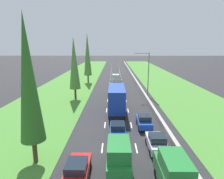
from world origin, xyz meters
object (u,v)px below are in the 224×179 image
poplar_tree_nearest (28,80)px  poplar_tree_third (88,55)px  silver_van_centre_lane (116,79)px  blue_box_truck_centre_lane (117,98)px  red_sedan_left_lane (77,171)px  blue_hatchback_right_lane (144,121)px  poplar_tree_second (74,64)px  blue_sedan_centre_lane (118,130)px  white_sedan_centre_lane (116,75)px  black_van_centre_lane (118,90)px  yellow_hatchback_centre_lane (116,78)px  green_sedan_centre_lane (117,86)px  silver_hatchback_right_lane (156,142)px  street_light_mast (147,71)px  green_van_right_lane (174,174)px  green_van_centre_lane (119,157)px

poplar_tree_nearest → poplar_tree_third: bearing=90.4°
silver_van_centre_lane → blue_box_truck_centre_lane: bearing=-90.1°
red_sedan_left_lane → blue_hatchback_right_lane: 12.29m
poplar_tree_second → blue_sedan_centre_lane: bearing=-63.4°
silver_van_centre_lane → poplar_tree_nearest: size_ratio=0.38×
blue_sedan_centre_lane → white_sedan_centre_lane: same height
red_sedan_left_lane → silver_van_centre_lane: size_ratio=0.92×
blue_box_truck_centre_lane → black_van_centre_lane: (0.38, 9.89, -0.78)m
blue_sedan_centre_lane → black_van_centre_lane: (0.35, 18.57, 0.59)m
silver_van_centre_lane → yellow_hatchback_centre_lane: size_ratio=1.26×
green_sedan_centre_lane → blue_hatchback_right_lane: size_ratio=1.15×
silver_hatchback_right_lane → street_light_mast: bearing=83.7°
green_van_right_lane → poplar_tree_second: bearing=115.5°
blue_sedan_centre_lane → white_sedan_centre_lane: 43.31m
blue_sedan_centre_lane → green_van_right_lane: bearing=-66.5°
street_light_mast → white_sedan_centre_lane: bearing=103.7°
red_sedan_left_lane → white_sedan_centre_lane: 51.15m
silver_hatchback_right_lane → silver_van_centre_lane: size_ratio=0.80×
red_sedan_left_lane → poplar_tree_second: (-4.67, 23.60, 6.22)m
blue_sedan_centre_lane → yellow_hatchback_centre_lane: (0.17, 37.54, 0.02)m
blue_box_truck_centre_lane → white_sedan_centre_lane: (0.19, 34.63, -1.37)m
green_van_centre_lane → blue_sedan_centre_lane: (0.04, 6.67, -0.59)m
green_van_right_lane → blue_sedan_centre_lane: bearing=113.5°
blue_box_truck_centre_lane → silver_van_centre_lane: size_ratio=1.92×
green_van_centre_lane → poplar_tree_third: poplar_tree_third is taller
blue_sedan_centre_lane → red_sedan_left_lane: same height
poplar_tree_third → green_sedan_centre_lane: bearing=-48.0°
green_van_centre_lane → poplar_tree_nearest: 9.76m
red_sedan_left_lane → yellow_hatchback_centre_lane: size_ratio=1.15×
white_sedan_centre_lane → poplar_tree_third: (-7.94, -9.75, 7.14)m
green_van_right_lane → street_light_mast: size_ratio=0.54×
red_sedan_left_lane → street_light_mast: street_light_mast is taller
silver_hatchback_right_lane → black_van_centre_lane: black_van_centre_lane is taller
green_van_centre_lane → silver_van_centre_lane: same height
silver_hatchback_right_lane → black_van_centre_lane: bearing=99.2°
yellow_hatchback_centre_lane → poplar_tree_second: bearing=-110.6°
green_van_right_lane → blue_sedan_centre_lane: size_ratio=1.09×
poplar_tree_nearest → poplar_tree_second: 21.21m
blue_box_truck_centre_lane → black_van_centre_lane: bearing=87.8°
poplar_tree_second → poplar_tree_third: bearing=89.4°
black_van_centre_lane → green_sedan_centre_lane: size_ratio=1.09×
green_van_right_lane → street_light_mast: bearing=85.0°
green_sedan_centre_lane → yellow_hatchback_centre_lane: size_ratio=1.15×
red_sedan_left_lane → silver_van_centre_lane: bearing=85.1°
white_sedan_centre_lane → poplar_tree_second: poplar_tree_second is taller
green_van_centre_lane → blue_sedan_centre_lane: bearing=89.7°
green_van_right_lane → green_van_centre_lane: bearing=151.0°
green_sedan_centre_lane → blue_hatchback_right_lane: bearing=-81.7°
blue_box_truck_centre_lane → silver_van_centre_lane: bearing=89.9°
green_sedan_centre_lane → red_sedan_left_lane: bearing=-96.1°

